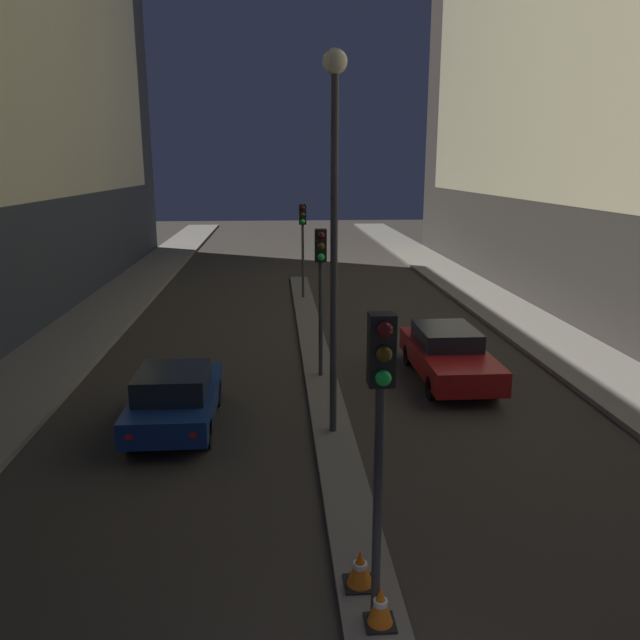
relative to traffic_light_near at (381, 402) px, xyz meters
The scene contains 9 objects.
median_strip 12.49m from the traffic_light_near, 90.00° to the left, with size 0.91×28.64×0.11m.
traffic_light_near is the anchor object (origin of this frame).
traffic_light_mid 10.02m from the traffic_light_near, 90.00° to the left, with size 0.32×0.42×4.24m.
traffic_light_far 21.03m from the traffic_light_near, 90.00° to the left, with size 0.32×0.42×4.24m.
street_lamp 6.60m from the traffic_light_near, 90.00° to the left, with size 0.50×0.50×8.22m.
traffic_cone_near 2.84m from the traffic_light_near, 65.98° to the right, with size 0.41×0.41×0.58m.
traffic_cone_far 2.93m from the traffic_light_near, 99.07° to the left, with size 0.46×0.46×0.57m.
car_left_lane 8.16m from the traffic_light_near, 118.16° to the left, with size 1.87×4.04×1.49m.
car_right_lane 10.71m from the traffic_light_near, 69.37° to the left, with size 1.91×4.79×1.47m.
Camera 1 is at (-1.27, -3.89, 6.08)m, focal length 35.00 mm.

